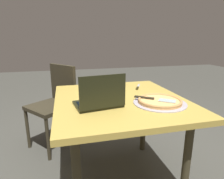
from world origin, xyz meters
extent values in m
plane|color=#41413B|center=(0.00, 0.00, 0.00)|extent=(12.00, 12.00, 0.00)
cube|color=#B69A42|center=(0.00, 0.00, 0.71)|extent=(1.06, 0.98, 0.04)
cylinder|color=#3B3522|center=(-0.37, -0.37, 0.35)|extent=(0.06, 0.06, 0.69)
cylinder|color=#3B3522|center=(-0.37, 0.37, 0.35)|extent=(0.06, 0.06, 0.69)
cylinder|color=#3B3522|center=(0.37, 0.37, 0.35)|extent=(0.06, 0.06, 0.69)
cube|color=black|center=(0.11, -0.19, 0.74)|extent=(0.27, 0.34, 0.02)
cube|color=black|center=(0.11, -0.19, 0.75)|extent=(0.18, 0.29, 0.00)
cube|color=black|center=(0.22, -0.18, 0.85)|extent=(0.06, 0.31, 0.22)
cube|color=#2C4A91|center=(0.22, -0.18, 0.85)|extent=(0.05, 0.28, 0.19)
cylinder|color=white|center=(-0.27, -0.17, 0.74)|extent=(0.24, 0.24, 0.01)
torus|color=silver|center=(-0.27, -0.17, 0.75)|extent=(0.23, 0.23, 0.01)
cube|color=tan|center=(-0.27, -0.17, 0.75)|extent=(0.16, 0.18, 0.02)
cube|color=tan|center=(-0.24, -0.10, 0.75)|extent=(0.11, 0.06, 0.03)
cylinder|color=#A8A2AD|center=(0.18, 0.25, 0.73)|extent=(0.38, 0.38, 0.01)
cylinder|color=#E8AC63|center=(0.18, 0.25, 0.74)|extent=(0.31, 0.31, 0.02)
torus|color=tan|center=(0.18, 0.25, 0.75)|extent=(0.31, 0.31, 0.02)
cube|color=#A9BDC1|center=(0.21, 0.29, 0.76)|extent=(0.13, 0.14, 0.00)
cube|color=black|center=(0.11, 0.15, 0.76)|extent=(0.11, 0.13, 0.01)
cube|color=silver|center=(-0.32, 0.28, 0.73)|extent=(0.15, 0.09, 0.00)
cube|color=black|center=(-0.24, 0.24, 0.73)|extent=(0.09, 0.06, 0.01)
cylinder|color=#C23F21|center=(-0.43, 0.08, 0.77)|extent=(0.07, 0.07, 0.09)
cylinder|color=#4D2D1D|center=(-0.43, 0.08, 0.80)|extent=(0.06, 0.06, 0.01)
cube|color=#302B1D|center=(-0.68, -0.57, 0.47)|extent=(0.58, 0.58, 0.04)
cube|color=#302B1D|center=(-0.79, -0.43, 0.69)|extent=(0.33, 0.27, 0.41)
cylinder|color=#302B1D|center=(-0.71, -0.83, 0.22)|extent=(0.03, 0.03, 0.45)
cylinder|color=#302B1D|center=(-0.42, -0.60, 0.22)|extent=(0.03, 0.03, 0.45)
cylinder|color=#302B1D|center=(-0.94, -0.54, 0.22)|extent=(0.03, 0.03, 0.45)
cylinder|color=#302B1D|center=(-0.65, -0.31, 0.22)|extent=(0.03, 0.03, 0.45)
camera|label=1|loc=(1.36, -0.40, 1.19)|focal=30.80mm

